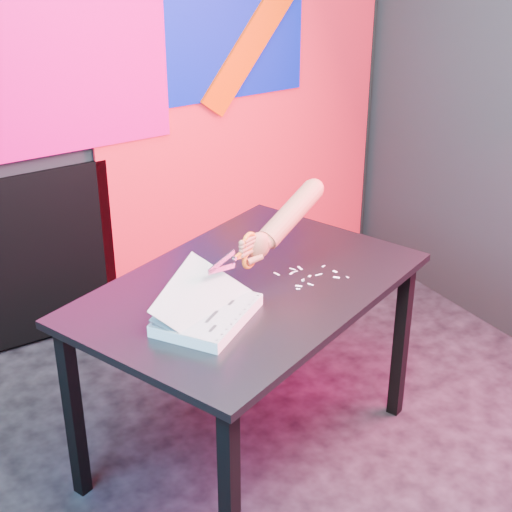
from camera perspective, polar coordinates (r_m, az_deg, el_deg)
room at (r=2.39m, az=3.54°, el=8.11°), size 3.01×3.01×2.71m
backdrop at (r=3.77m, az=-8.71°, el=8.53°), size 2.88×0.05×2.08m
work_table at (r=2.87m, az=-0.55°, el=-3.62°), size 1.47×1.23×0.75m
printout_stack at (r=2.61m, az=-3.59°, el=-4.23°), size 0.43×0.40×0.18m
scissors at (r=2.73m, az=-0.73°, el=0.27°), size 0.24×0.09×0.14m
hand_forearm at (r=2.87m, az=2.17°, el=2.73°), size 0.44×0.19×0.21m
paper_clippings at (r=2.89m, az=3.79°, el=-1.45°), size 0.22×0.18×0.00m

